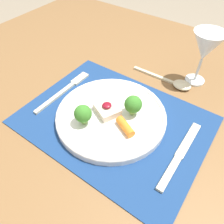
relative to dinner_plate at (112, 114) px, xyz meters
name	(u,v)px	position (x,y,z in m)	size (l,w,h in m)	color
ground_plane	(113,217)	(0.01, 0.00, -0.79)	(8.00, 8.00, 0.00)	gray
dining_table	(114,137)	(0.01, 0.00, -0.09)	(1.49, 1.30, 0.77)	brown
placemat	(114,120)	(0.01, 0.00, -0.02)	(0.47, 0.35, 0.00)	navy
dinner_plate	(112,114)	(0.00, 0.00, 0.00)	(0.29, 0.29, 0.07)	white
fork	(67,89)	(-0.18, 0.01, -0.01)	(0.02, 0.22, 0.01)	beige
knife	(178,158)	(0.20, -0.02, -0.01)	(0.02, 0.22, 0.01)	beige
spoon	(176,83)	(0.08, 0.23, -0.01)	(0.20, 0.05, 0.02)	beige
wine_glass_near	(206,48)	(0.12, 0.28, 0.10)	(0.09, 0.09, 0.16)	white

